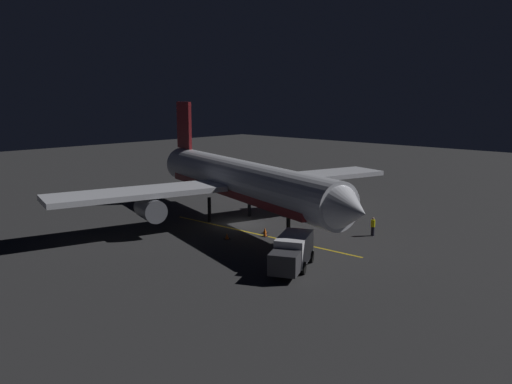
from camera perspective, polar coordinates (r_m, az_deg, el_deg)
ground_plane at (r=52.22m, az=-1.59°, el=-3.61°), size 180.00×180.00×0.20m
apron_guide_stripe at (r=48.22m, az=0.23°, el=-4.67°), size 1.36×21.82×0.01m
airliner at (r=51.86m, az=-1.95°, el=1.22°), size 36.68×36.61×11.99m
baggage_truck at (r=38.47m, az=4.03°, el=-6.68°), size 6.18×4.44×2.46m
catering_truck at (r=59.27m, az=4.04°, el=-0.52°), size 6.68×5.22×2.60m
ground_crew_worker at (r=48.69m, az=12.73°, el=-3.71°), size 0.40×0.40×1.74m
traffic_cone_near_left at (r=48.57m, az=0.98°, el=-4.26°), size 0.50×0.50×0.55m
traffic_cone_near_right at (r=47.48m, az=1.01°, el=-4.61°), size 0.50×0.50×0.55m
traffic_cone_under_wing at (r=46.64m, az=-3.21°, el=-4.90°), size 0.50×0.50×0.55m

